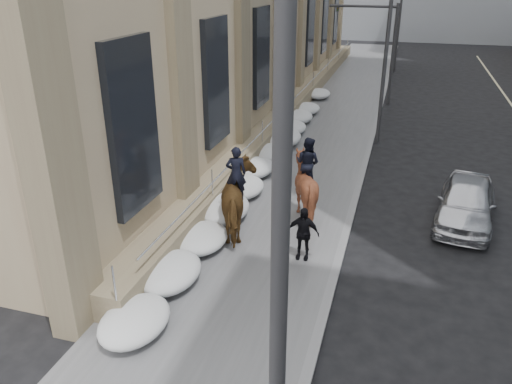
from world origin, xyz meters
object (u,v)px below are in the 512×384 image
at_px(mounted_horse_left, 240,199).
at_px(pedestrian, 303,233).
at_px(car_silver, 466,202).
at_px(mounted_horse_right, 305,185).

height_order(mounted_horse_left, pedestrian, mounted_horse_left).
relative_size(pedestrian, car_silver, 0.37).
xyz_separation_m(mounted_horse_left, car_silver, (6.82, 2.98, -0.53)).
bearing_deg(pedestrian, mounted_horse_right, 99.77).
height_order(mounted_horse_right, car_silver, mounted_horse_right).
distance_m(mounted_horse_left, car_silver, 7.46).
height_order(pedestrian, car_silver, pedestrian).
xyz_separation_m(mounted_horse_right, car_silver, (5.16, 1.33, -0.54)).
bearing_deg(pedestrian, mounted_horse_left, 155.00).
xyz_separation_m(pedestrian, car_silver, (4.66, 3.94, -0.17)).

